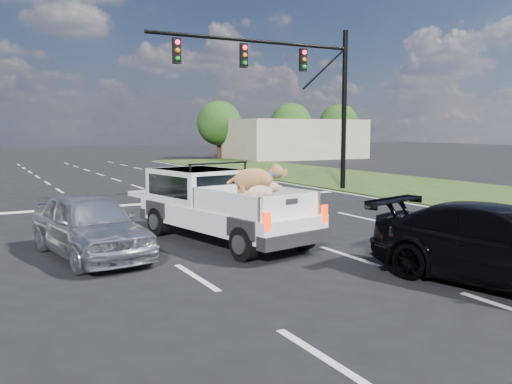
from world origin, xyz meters
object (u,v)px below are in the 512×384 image
pickup_truck (220,204)px  silver_sedan (90,225)px  black_coupe (507,247)px  traffic_signal (299,81)px

pickup_truck → silver_sedan: size_ratio=1.34×
pickup_truck → black_coupe: 6.45m
pickup_truck → silver_sedan: pickup_truck is taller
pickup_truck → silver_sedan: bearing=172.5°
pickup_truck → black_coupe: (2.72, -5.85, -0.21)m
traffic_signal → black_coupe: (-4.46, -13.55, -4.03)m
pickup_truck → silver_sedan: 3.14m
silver_sedan → traffic_signal: bearing=29.2°
black_coupe → traffic_signal: bearing=56.0°
traffic_signal → black_coupe: traffic_signal is taller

